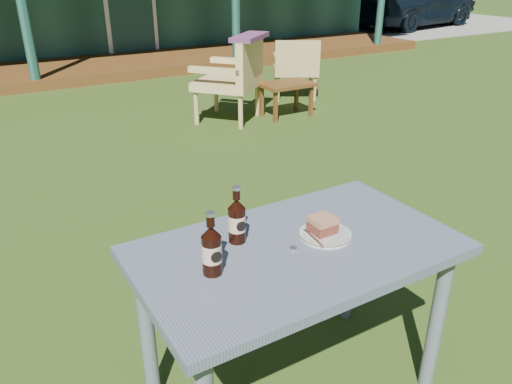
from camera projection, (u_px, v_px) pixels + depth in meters
ground at (158, 232)px, 3.40m from camera, size 80.00×80.00×0.00m
gravel_strip at (389, 23)px, 14.90m from camera, size 9.00×6.00×0.02m
car_near at (412, 0)px, 13.64m from camera, size 4.46×2.41×1.44m
cafe_table at (297, 269)px, 1.89m from camera, size 1.20×0.70×0.72m
plate at (325, 234)px, 1.91m from camera, size 0.20×0.20×0.01m
cake_slice at (323, 225)px, 1.90m from camera, size 0.09×0.09×0.06m
fork at (313, 238)px, 1.87m from camera, size 0.03×0.14×0.00m
cola_bottle_near at (237, 220)px, 1.84m from camera, size 0.07×0.07×0.22m
cola_bottle_far at (212, 250)px, 1.65m from camera, size 0.07×0.07×0.23m
bottle_cap at (293, 248)px, 1.82m from camera, size 0.03×0.03×0.01m
armchair_left at (234, 76)px, 5.59m from camera, size 0.93×0.92×0.92m
armchair_right at (296, 65)px, 6.56m from camera, size 0.76×0.75×0.77m
floral_throw at (250, 37)px, 5.35m from camera, size 0.65×0.60×0.05m
side_table at (287, 88)px, 5.81m from camera, size 0.60×0.40×0.40m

